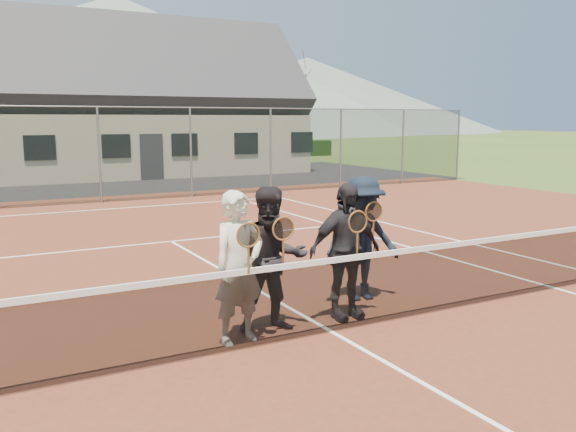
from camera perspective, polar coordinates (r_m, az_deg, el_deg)
name	(u,v)px	position (r m, az deg, el deg)	size (l,w,h in m)	color
ground	(68,184)	(26.49, -19.87, 2.84)	(220.00, 220.00, 0.00)	#344D1B
court_surface	(331,333)	(7.68, 4.09, -10.87)	(30.00, 30.00, 0.02)	#562819
hedge_row	(34,155)	(38.33, -22.68, 5.26)	(40.00, 1.20, 1.10)	black
hill_centre	(119,66)	(104.20, -15.54, 13.35)	(120.00, 120.00, 22.00)	slate
hill_east	(307,96)	(117.07, 1.80, 11.20)	(90.00, 90.00, 14.00)	#52625A
court_markings	(331,332)	(7.67, 4.09, -10.76)	(11.03, 23.83, 0.01)	white
tennis_net	(332,292)	(7.51, 4.13, -7.07)	(11.68, 0.08, 1.10)	slate
perimeter_fence	(99,155)	(19.99, -17.24, 5.51)	(30.07, 0.07, 3.02)	slate
clubhouse	(136,91)	(31.12, -14.00, 11.31)	(15.60, 8.20, 7.70)	beige
tree_c	(62,65)	(39.64, -20.36, 13.09)	(3.20, 3.20, 7.77)	#382714
tree_d	(219,71)	(42.30, -6.47, 13.30)	(3.20, 3.20, 7.77)	#341F13
tree_e	(297,74)	(44.90, 0.83, 13.11)	(3.20, 3.20, 7.77)	#3D2716
player_a	(239,267)	(7.11, -4.62, -4.82)	(0.72, 0.55, 1.80)	beige
player_b	(273,260)	(7.48, -1.42, -4.10)	(0.99, 0.84, 1.80)	black
player_c	(345,251)	(7.99, 5.37, -3.29)	(1.06, 0.51, 1.80)	black
player_d	(362,238)	(8.85, 6.93, -2.10)	(1.24, 0.81, 1.80)	black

